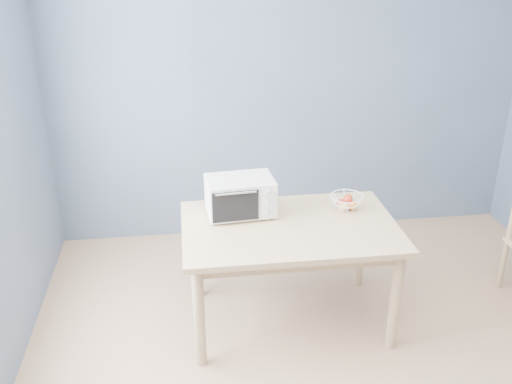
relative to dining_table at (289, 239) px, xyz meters
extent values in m
cube|color=slate|center=(0.25, 1.37, 0.65)|extent=(4.00, 0.01, 2.60)
cube|color=tan|center=(0.00, 0.00, 0.08)|extent=(1.40, 0.90, 0.04)
cylinder|color=tan|center=(-0.62, -0.37, -0.29)|extent=(0.07, 0.07, 0.71)
cylinder|color=tan|center=(0.62, -0.37, -0.29)|extent=(0.07, 0.07, 0.71)
cylinder|color=tan|center=(-0.62, 0.37, -0.29)|extent=(0.07, 0.07, 0.71)
cylinder|color=tan|center=(0.62, 0.37, -0.29)|extent=(0.07, 0.07, 0.71)
cube|color=white|center=(-0.30, 0.20, 0.24)|extent=(0.47, 0.33, 0.25)
cube|color=black|center=(-0.36, 0.20, 0.24)|extent=(0.31, 0.28, 0.19)
cube|color=black|center=(-0.35, 0.04, 0.24)|extent=(0.30, 0.03, 0.21)
cylinder|color=silver|center=(-0.35, 0.03, 0.34)|extent=(0.27, 0.04, 0.01)
cube|color=white|center=(-0.13, 0.07, 0.24)|extent=(0.12, 0.02, 0.23)
cylinder|color=black|center=(-0.48, 0.07, 0.11)|extent=(0.02, 0.02, 0.01)
cylinder|color=black|center=(-0.11, 0.10, 0.11)|extent=(0.02, 0.02, 0.01)
cylinder|color=black|center=(-0.50, 0.30, 0.11)|extent=(0.02, 0.02, 0.01)
cylinder|color=black|center=(-0.12, 0.33, 0.11)|extent=(0.02, 0.02, 0.01)
cylinder|color=silver|center=(-0.13, 0.06, 0.31)|extent=(0.04, 0.02, 0.04)
cylinder|color=silver|center=(-0.13, 0.06, 0.24)|extent=(0.04, 0.02, 0.04)
cylinder|color=silver|center=(-0.13, 0.06, 0.17)|extent=(0.04, 0.02, 0.04)
torus|color=white|center=(0.42, 0.17, 0.20)|extent=(0.25, 0.25, 0.01)
torus|color=white|center=(0.42, 0.17, 0.16)|extent=(0.20, 0.20, 0.01)
torus|color=white|center=(0.42, 0.17, 0.11)|extent=(0.12, 0.12, 0.01)
sphere|color=red|center=(0.39, 0.18, 0.14)|extent=(0.07, 0.07, 0.07)
sphere|color=orange|center=(0.46, 0.15, 0.14)|extent=(0.07, 0.07, 0.07)
sphere|color=tan|center=(0.43, 0.22, 0.14)|extent=(0.07, 0.07, 0.07)
sphere|color=red|center=(0.43, 0.17, 0.19)|extent=(0.07, 0.07, 0.07)
sphere|color=tan|center=(0.40, 0.14, 0.14)|extent=(0.06, 0.06, 0.06)
cylinder|color=tan|center=(1.68, 0.18, -0.45)|extent=(0.04, 0.04, 0.40)
camera|label=1|loc=(-0.65, -3.23, 1.83)|focal=40.00mm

